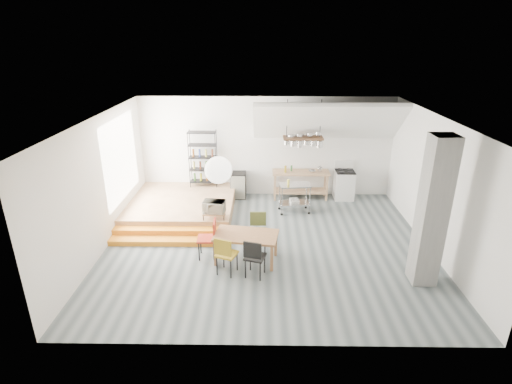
{
  "coord_description": "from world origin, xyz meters",
  "views": [
    {
      "loc": [
        -0.15,
        -8.88,
        4.93
      ],
      "look_at": [
        -0.29,
        0.8,
        1.12
      ],
      "focal_mm": 28.0,
      "sensor_mm": 36.0,
      "label": 1
    }
  ],
  "objects_px": {
    "dining_table": "(246,237)",
    "mini_fridge": "(238,185)",
    "stove": "(344,184)",
    "rolling_cart": "(295,194)"
  },
  "relations": [
    {
      "from": "stove",
      "to": "mini_fridge",
      "type": "relative_size",
      "value": 1.41
    },
    {
      "from": "dining_table",
      "to": "mini_fridge",
      "type": "relative_size",
      "value": 1.85
    },
    {
      "from": "stove",
      "to": "dining_table",
      "type": "height_order",
      "value": "stove"
    },
    {
      "from": "rolling_cart",
      "to": "mini_fridge",
      "type": "height_order",
      "value": "rolling_cart"
    },
    {
      "from": "mini_fridge",
      "to": "dining_table",
      "type": "bearing_deg",
      "value": -84.14
    },
    {
      "from": "stove",
      "to": "mini_fridge",
      "type": "distance_m",
      "value": 3.4
    },
    {
      "from": "stove",
      "to": "rolling_cart",
      "type": "bearing_deg",
      "value": -146.38
    },
    {
      "from": "dining_table",
      "to": "mini_fridge",
      "type": "xyz_separation_m",
      "value": [
        -0.4,
        3.94,
        -0.19
      ]
    },
    {
      "from": "dining_table",
      "to": "mini_fridge",
      "type": "height_order",
      "value": "mini_fridge"
    },
    {
      "from": "stove",
      "to": "mini_fridge",
      "type": "xyz_separation_m",
      "value": [
        -3.4,
        0.04,
        -0.06
      ]
    }
  ]
}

